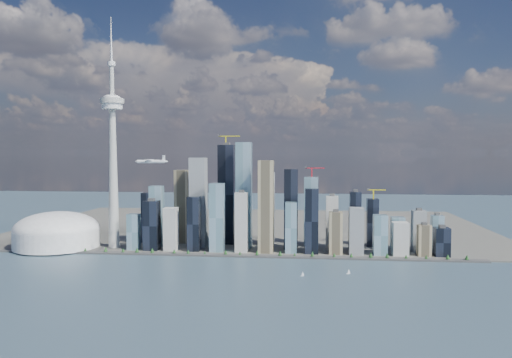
# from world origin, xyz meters

# --- Properties ---
(ground) EXTENTS (4000.00, 4000.00, 0.00)m
(ground) POSITION_xyz_m (0.00, 0.00, 0.00)
(ground) COLOR #324B58
(ground) RESTS_ON ground
(seawall) EXTENTS (1100.00, 22.00, 4.00)m
(seawall) POSITION_xyz_m (0.00, 250.00, 2.00)
(seawall) COLOR #383838
(seawall) RESTS_ON ground
(land) EXTENTS (1400.00, 900.00, 3.00)m
(land) POSITION_xyz_m (0.00, 700.00, 1.50)
(land) COLOR #4C4C47
(land) RESTS_ON ground
(shoreline_trees) EXTENTS (960.53, 7.20, 8.80)m
(shoreline_trees) POSITION_xyz_m (0.00, 250.00, 8.78)
(shoreline_trees) COLOR #3F2D1E
(shoreline_trees) RESTS_ON seawall
(skyscraper_cluster) EXTENTS (736.00, 142.00, 274.44)m
(skyscraper_cluster) POSITION_xyz_m (59.61, 336.81, 85.51)
(skyscraper_cluster) COLOR black
(skyscraper_cluster) RESTS_ON land
(needle_tower) EXTENTS (56.00, 56.00, 550.50)m
(needle_tower) POSITION_xyz_m (-300.00, 310.00, 235.84)
(needle_tower) COLOR #AFB0AA
(needle_tower) RESTS_ON land
(dome_stadium) EXTENTS (200.00, 200.00, 86.00)m
(dome_stadium) POSITION_xyz_m (-440.00, 300.00, 39.44)
(dome_stadium) COLOR silver
(dome_stadium) RESTS_ON land
(airplane) EXTENTS (68.79, 61.11, 16.81)m
(airplane) POSITION_xyz_m (-162.31, 179.32, 214.32)
(airplane) COLOR white
(airplane) RESTS_ON ground
(sailboat_west) EXTENTS (7.09, 2.44, 9.80)m
(sailboat_west) POSITION_xyz_m (157.60, 87.65, 3.14)
(sailboat_west) COLOR white
(sailboat_west) RESTS_ON ground
(sailboat_east) EXTENTS (7.76, 3.09, 10.71)m
(sailboat_east) POSITION_xyz_m (245.02, 113.89, 3.44)
(sailboat_east) COLOR white
(sailboat_east) RESTS_ON ground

